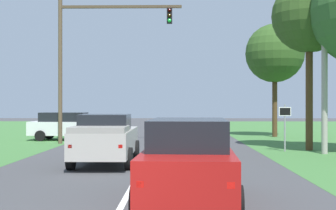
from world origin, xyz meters
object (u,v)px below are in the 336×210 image
at_px(pickup_truck_lead, 106,138).
at_px(traffic_light, 90,48).
at_px(red_suv_near, 188,160).
at_px(keep_moving_sign, 285,121).
at_px(oak_tree_right, 275,54).
at_px(utility_pole_right, 325,43).
at_px(crossing_suv_far, 66,126).
at_px(extra_tree_1, 309,16).

bearing_deg(pickup_truck_lead, traffic_light, 104.45).
height_order(red_suv_near, pickup_truck_lead, red_suv_near).
bearing_deg(keep_moving_sign, oak_tree_right, 80.49).
relative_size(pickup_truck_lead, oak_tree_right, 0.64).
relative_size(red_suv_near, pickup_truck_lead, 0.94).
height_order(red_suv_near, utility_pole_right, utility_pole_right).
height_order(crossing_suv_far, extra_tree_1, extra_tree_1).
bearing_deg(red_suv_near, crossing_suv_far, 111.40).
distance_m(red_suv_near, pickup_truck_lead, 7.58).
bearing_deg(keep_moving_sign, traffic_light, 157.60).
distance_m(keep_moving_sign, oak_tree_right, 11.41).
bearing_deg(oak_tree_right, utility_pole_right, -90.64).
bearing_deg(crossing_suv_far, red_suv_near, -68.60).
xyz_separation_m(keep_moving_sign, oak_tree_right, (1.73, 10.35, 4.50)).
distance_m(red_suv_near, keep_moving_sign, 12.99).
bearing_deg(utility_pole_right, pickup_truck_lead, -157.86).
distance_m(crossing_suv_far, utility_pole_right, 16.77).
bearing_deg(keep_moving_sign, crossing_suv_far, 150.87).
relative_size(oak_tree_right, crossing_suv_far, 1.67).
height_order(pickup_truck_lead, keep_moving_sign, keep_moving_sign).
bearing_deg(extra_tree_1, crossing_suv_far, 155.44).
bearing_deg(utility_pole_right, traffic_light, 156.08).
bearing_deg(crossing_suv_far, pickup_truck_lead, -69.75).
bearing_deg(utility_pole_right, red_suv_near, -121.55).
bearing_deg(crossing_suv_far, oak_tree_right, 13.36).
distance_m(keep_moving_sign, utility_pole_right, 4.17).
bearing_deg(red_suv_near, extra_tree_1, 62.78).
relative_size(keep_moving_sign, extra_tree_1, 0.27).
distance_m(traffic_light, keep_moving_sign, 12.09).
height_order(red_suv_near, crossing_suv_far, red_suv_near).
height_order(red_suv_near, traffic_light, traffic_light).
relative_size(keep_moving_sign, utility_pole_right, 0.22).
relative_size(red_suv_near, oak_tree_right, 0.60).
distance_m(oak_tree_right, utility_pole_right, 11.41).
bearing_deg(pickup_truck_lead, crossing_suv_far, 110.25).
xyz_separation_m(pickup_truck_lead, keep_moving_sign, (8.09, 4.99, 0.49)).
distance_m(traffic_light, oak_tree_right, 13.63).
bearing_deg(traffic_light, keep_moving_sign, -22.40).
bearing_deg(keep_moving_sign, extra_tree_1, 24.44).
height_order(pickup_truck_lead, extra_tree_1, extra_tree_1).
height_order(pickup_truck_lead, utility_pole_right, utility_pole_right).
distance_m(red_suv_near, traffic_light, 17.76).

